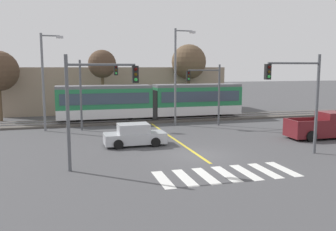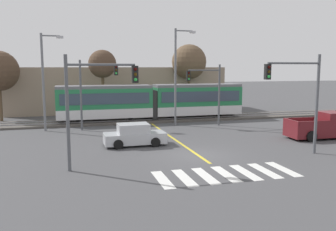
# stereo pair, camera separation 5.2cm
# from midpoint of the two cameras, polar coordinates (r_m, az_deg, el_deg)

# --- Properties ---
(ground_plane) EXTENTS (200.00, 200.00, 0.00)m
(ground_plane) POSITION_cam_midpoint_polar(r_m,az_deg,el_deg) (21.94, 4.94, -6.39)
(ground_plane) COLOR #474749
(track_bed) EXTENTS (120.00, 4.00, 0.18)m
(track_bed) POSITION_cam_midpoint_polar(r_m,az_deg,el_deg) (35.76, -3.31, -0.71)
(track_bed) COLOR #4C4742
(track_bed) RESTS_ON ground
(rail_near) EXTENTS (120.00, 0.08, 0.10)m
(rail_near) POSITION_cam_midpoint_polar(r_m,az_deg,el_deg) (35.04, -3.06, -0.65)
(rail_near) COLOR #939399
(rail_near) RESTS_ON track_bed
(rail_far) EXTENTS (120.00, 0.08, 0.10)m
(rail_far) POSITION_cam_midpoint_polar(r_m,az_deg,el_deg) (36.43, -3.55, -0.33)
(rail_far) COLOR #939399
(rail_far) RESTS_ON track_bed
(light_rail_tram) EXTENTS (18.50, 2.64, 3.43)m
(light_rail_tram) POSITION_cam_midpoint_polar(r_m,az_deg,el_deg) (35.63, -2.48, 2.44)
(light_rail_tram) COLOR silver
(light_rail_tram) RESTS_ON track_bed
(crosswalk_stripe_0) EXTENTS (0.56, 2.80, 0.01)m
(crosswalk_stripe_0) POSITION_cam_midpoint_polar(r_m,az_deg,el_deg) (17.32, -0.78, -10.23)
(crosswalk_stripe_0) COLOR silver
(crosswalk_stripe_0) RESTS_ON ground
(crosswalk_stripe_1) EXTENTS (0.56, 2.80, 0.01)m
(crosswalk_stripe_1) POSITION_cam_midpoint_polar(r_m,az_deg,el_deg) (17.62, 2.73, -9.92)
(crosswalk_stripe_1) COLOR silver
(crosswalk_stripe_1) RESTS_ON ground
(crosswalk_stripe_2) EXTENTS (0.56, 2.80, 0.01)m
(crosswalk_stripe_2) POSITION_cam_midpoint_polar(r_m,az_deg,el_deg) (17.99, 6.11, -9.59)
(crosswalk_stripe_2) COLOR silver
(crosswalk_stripe_2) RESTS_ON ground
(crosswalk_stripe_3) EXTENTS (0.56, 2.80, 0.01)m
(crosswalk_stripe_3) POSITION_cam_midpoint_polar(r_m,az_deg,el_deg) (18.41, 9.33, -9.24)
(crosswalk_stripe_3) COLOR silver
(crosswalk_stripe_3) RESTS_ON ground
(crosswalk_stripe_4) EXTENTS (0.56, 2.80, 0.01)m
(crosswalk_stripe_4) POSITION_cam_midpoint_polar(r_m,az_deg,el_deg) (18.88, 12.40, -8.88)
(crosswalk_stripe_4) COLOR silver
(crosswalk_stripe_4) RESTS_ON ground
(crosswalk_stripe_5) EXTENTS (0.56, 2.80, 0.01)m
(crosswalk_stripe_5) POSITION_cam_midpoint_polar(r_m,az_deg,el_deg) (19.41, 15.30, -8.52)
(crosswalk_stripe_5) COLOR silver
(crosswalk_stripe_5) RESTS_ON ground
(crosswalk_stripe_6) EXTENTS (0.56, 2.80, 0.01)m
(crosswalk_stripe_6) POSITION_cam_midpoint_polar(r_m,az_deg,el_deg) (19.98, 18.04, -8.16)
(crosswalk_stripe_6) COLOR silver
(crosswalk_stripe_6) RESTS_ON ground
(lane_centre_line) EXTENTS (0.20, 14.63, 0.01)m
(lane_centre_line) POSITION_cam_midpoint_polar(r_m,az_deg,el_deg) (26.88, 0.95, -3.72)
(lane_centre_line) COLOR gold
(lane_centre_line) RESTS_ON ground
(sedan_crossing) EXTENTS (4.21, 1.94, 1.52)m
(sedan_crossing) POSITION_cam_midpoint_polar(r_m,az_deg,el_deg) (24.56, -5.33, -3.19)
(sedan_crossing) COLOR #B7BABF
(sedan_crossing) RESTS_ON ground
(pickup_truck) EXTENTS (5.48, 2.41, 1.98)m
(pickup_truck) POSITION_cam_midpoint_polar(r_m,az_deg,el_deg) (29.40, 23.71, -1.72)
(pickup_truck) COLOR maroon
(pickup_truck) RESTS_ON ground
(traffic_light_near_right) EXTENTS (3.75, 0.38, 6.13)m
(traffic_light_near_right) POSITION_cam_midpoint_polar(r_m,az_deg,el_deg) (22.88, 20.50, 3.89)
(traffic_light_near_right) COLOR #515459
(traffic_light_near_right) RESTS_ON ground
(traffic_light_far_right) EXTENTS (3.25, 0.38, 5.60)m
(traffic_light_far_right) POSITION_cam_midpoint_polar(r_m,az_deg,el_deg) (32.45, 6.48, 4.70)
(traffic_light_far_right) COLOR #515459
(traffic_light_far_right) RESTS_ON ground
(traffic_light_far_left) EXTENTS (3.25, 0.38, 5.95)m
(traffic_light_far_left) POSITION_cam_midpoint_polar(r_m,az_deg,el_deg) (30.91, -11.81, 4.99)
(traffic_light_far_left) COLOR #515459
(traffic_light_far_left) RESTS_ON ground
(traffic_light_near_left) EXTENTS (3.75, 0.38, 5.99)m
(traffic_light_near_left) POSITION_cam_midpoint_polar(r_m,az_deg,el_deg) (18.69, -11.97, 3.22)
(traffic_light_near_left) COLOR #515459
(traffic_light_near_left) RESTS_ON ground
(street_lamp_west) EXTENTS (1.85, 0.28, 8.11)m
(street_lamp_west) POSITION_cam_midpoint_polar(r_m,az_deg,el_deg) (31.33, -19.08, 5.94)
(street_lamp_west) COLOR slate
(street_lamp_west) RESTS_ON ground
(street_lamp_centre) EXTENTS (1.98, 0.28, 8.82)m
(street_lamp_centre) POSITION_cam_midpoint_polar(r_m,az_deg,el_deg) (32.74, 1.53, 7.08)
(street_lamp_centre) COLOR slate
(street_lamp_centre) RESTS_ON ground
(bare_tree_west) EXTENTS (2.94, 2.94, 7.16)m
(bare_tree_west) POSITION_cam_midpoint_polar(r_m,az_deg,el_deg) (38.29, -10.45, 8.05)
(bare_tree_west) COLOR brown
(bare_tree_west) RESTS_ON ground
(bare_tree_east) EXTENTS (4.09, 4.09, 8.02)m
(bare_tree_east) POSITION_cam_midpoint_polar(r_m,az_deg,el_deg) (42.51, 3.44, 8.57)
(bare_tree_east) COLOR brown
(bare_tree_east) RESTS_ON ground
(building_backdrop_far) EXTENTS (25.62, 6.00, 5.33)m
(building_backdrop_far) POSITION_cam_midpoint_polar(r_m,az_deg,el_deg) (44.40, -7.87, 4.23)
(building_backdrop_far) COLOR gray
(building_backdrop_far) RESTS_ON ground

